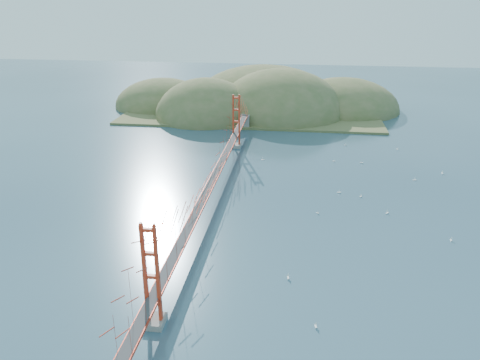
# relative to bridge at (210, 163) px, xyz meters

# --- Properties ---
(ground) EXTENTS (320.00, 320.00, 0.00)m
(ground) POSITION_rel_bridge_xyz_m (0.00, -0.18, -7.01)
(ground) COLOR #2B4657
(ground) RESTS_ON ground
(bridge) EXTENTS (2.20, 94.40, 12.00)m
(bridge) POSITION_rel_bridge_xyz_m (0.00, 0.00, 0.00)
(bridge) COLOR gray
(bridge) RESTS_ON ground
(far_headlands) EXTENTS (84.00, 58.00, 25.00)m
(far_headlands) POSITION_rel_bridge_xyz_m (2.21, 68.33, -7.01)
(far_headlands) COLOR olive
(far_headlands) RESTS_ON ground
(sailboat_8) EXTENTS (0.65, 0.59, 0.74)m
(sailboat_8) POSITION_rel_bridge_xyz_m (35.00, 14.59, -6.85)
(sailboat_8) COLOR white
(sailboat_8) RESTS_ON ground
(sailboat_9) EXTENTS (0.53, 0.63, 0.72)m
(sailboat_9) POSITION_rel_bridge_xyz_m (40.93, 18.83, -6.85)
(sailboat_9) COLOR white
(sailboat_9) RESTS_ON ground
(sailboat_15) EXTENTS (0.54, 0.60, 0.67)m
(sailboat_15) POSITION_rel_bridge_xyz_m (35.10, 32.84, -6.86)
(sailboat_15) COLOR white
(sailboat_15) RESTS_ON ground
(sailboat_0) EXTENTS (0.55, 0.63, 0.73)m
(sailboat_0) POSITION_rel_bridge_xyz_m (13.30, -19.99, -6.85)
(sailboat_0) COLOR white
(sailboat_0) RESTS_ON ground
(sailboat_5) EXTENTS (0.48, 0.56, 0.64)m
(sailboat_5) POSITION_rel_bridge_xyz_m (35.30, -7.80, -6.86)
(sailboat_5) COLOR white
(sailboat_5) RESTS_ON ground
(sailboat_10) EXTENTS (0.53, 0.60, 0.68)m
(sailboat_10) POSITION_rel_bridge_xyz_m (16.43, -28.40, -6.86)
(sailboat_10) COLOR white
(sailboat_10) RESTS_ON ground
(sailboat_16) EXTENTS (0.66, 0.62, 0.74)m
(sailboat_16) POSITION_rel_bridge_xyz_m (26.38, 22.87, -6.85)
(sailboat_16) COLOR white
(sailboat_16) RESTS_ON ground
(sailboat_1) EXTENTS (0.53, 0.53, 0.56)m
(sailboat_1) POSITION_rel_bridge_xyz_m (17.18, -1.60, -6.87)
(sailboat_1) COLOR white
(sailboat_1) RESTS_ON ground
(sailboat_4) EXTENTS (0.63, 0.63, 0.66)m
(sailboat_4) POSITION_rel_bridge_xyz_m (24.48, 5.71, -6.86)
(sailboat_4) COLOR white
(sailboat_4) RESTS_ON ground
(sailboat_12) EXTENTS (0.61, 0.59, 0.69)m
(sailboat_12) POSITION_rel_bridge_xyz_m (6.54, 22.08, -6.86)
(sailboat_12) COLOR white
(sailboat_12) RESTS_ON ground
(sailboat_3) EXTENTS (0.63, 0.53, 0.73)m
(sailboat_3) POSITION_rel_bridge_xyz_m (20.97, 6.99, -6.85)
(sailboat_3) COLOR white
(sailboat_3) RESTS_ON ground
(sailboat_14) EXTENTS (0.69, 0.69, 0.72)m
(sailboat_14) POSITION_rel_bridge_xyz_m (27.86, -0.21, -6.85)
(sailboat_14) COLOR white
(sailboat_14) RESTS_ON ground
(sailboat_7) EXTENTS (0.56, 0.53, 0.63)m
(sailboat_7) POSITION_rel_bridge_xyz_m (20.92, 23.16, -6.86)
(sailboat_7) COLOR white
(sailboat_7) RESTS_ON ground
(sailboat_extra_0) EXTENTS (0.62, 0.62, 0.65)m
(sailboat_extra_0) POSITION_rel_bridge_xyz_m (24.02, 34.34, -6.86)
(sailboat_extra_0) COLOR white
(sailboat_extra_0) RESTS_ON ground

